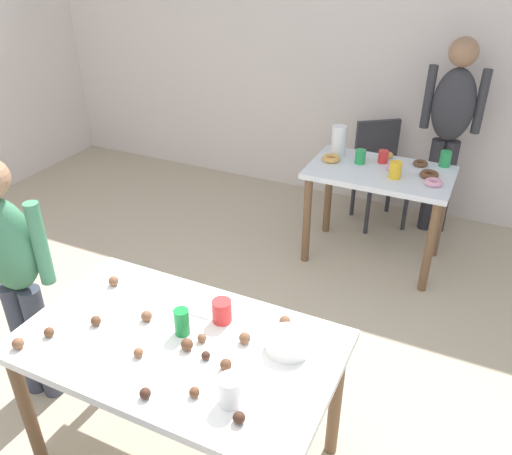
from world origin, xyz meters
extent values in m
plane|color=tan|center=(0.00, 0.00, 0.00)|extent=(6.40, 6.40, 0.00)
cube|color=silver|center=(0.00, 3.20, 1.30)|extent=(6.40, 0.10, 2.60)
cube|color=white|center=(0.14, 0.01, 0.73)|extent=(1.35, 0.79, 0.04)
cylinder|color=brown|center=(-0.48, -0.33, 0.35)|extent=(0.06, 0.06, 0.71)
cylinder|color=brown|center=(-0.48, 0.35, 0.35)|extent=(0.06, 0.06, 0.71)
cylinder|color=brown|center=(0.76, 0.35, 0.35)|extent=(0.06, 0.06, 0.71)
cube|color=silver|center=(0.48, 2.16, 0.73)|extent=(1.02, 0.63, 0.04)
cylinder|color=brown|center=(0.03, 1.91, 0.35)|extent=(0.06, 0.06, 0.71)
cylinder|color=brown|center=(0.93, 1.91, 0.35)|extent=(0.06, 0.06, 0.71)
cylinder|color=brown|center=(0.03, 2.42, 0.35)|extent=(0.06, 0.06, 0.71)
cylinder|color=brown|center=(0.93, 2.42, 0.35)|extent=(0.06, 0.06, 0.71)
cube|color=#2D2D33|center=(0.39, 2.76, 0.43)|extent=(0.56, 0.56, 0.04)
cube|color=#2D2D33|center=(0.28, 2.90, 0.66)|extent=(0.33, 0.26, 0.42)
cylinder|color=#2D2D33|center=(0.62, 2.72, 0.21)|extent=(0.04, 0.04, 0.41)
cylinder|color=#2D2D33|center=(0.35, 2.52, 0.21)|extent=(0.04, 0.04, 0.41)
cylinder|color=#2D2D33|center=(0.42, 3.00, 0.21)|extent=(0.04, 0.04, 0.41)
cylinder|color=#2D2D33|center=(0.15, 2.79, 0.21)|extent=(0.04, 0.04, 0.41)
cylinder|color=#383D4C|center=(-0.87, 0.03, 0.35)|extent=(0.11, 0.11, 0.71)
cylinder|color=#383D4C|center=(-0.76, 0.05, 0.35)|extent=(0.11, 0.11, 0.71)
ellipsoid|color=#3D7A56|center=(-0.82, 0.04, 0.96)|extent=(0.35, 0.25, 0.50)
cylinder|color=#3D7A56|center=(-0.63, 0.07, 0.99)|extent=(0.08, 0.08, 0.42)
cylinder|color=#28282D|center=(0.89, 2.85, 0.40)|extent=(0.11, 0.11, 0.80)
cylinder|color=#28282D|center=(0.78, 2.84, 0.40)|extent=(0.11, 0.11, 0.80)
ellipsoid|color=#333338|center=(0.84, 2.84, 1.09)|extent=(0.34, 0.23, 0.57)
sphere|color=#997051|center=(0.84, 2.84, 1.48)|extent=(0.22, 0.22, 0.22)
cylinder|color=#333338|center=(1.03, 2.86, 1.13)|extent=(0.08, 0.08, 0.48)
cylinder|color=#333338|center=(0.65, 2.82, 1.13)|extent=(0.08, 0.08, 0.48)
cylinder|color=white|center=(0.58, 0.17, 0.78)|extent=(0.19, 0.19, 0.07)
cylinder|color=#198438|center=(0.13, 0.06, 0.81)|extent=(0.07, 0.07, 0.12)
cube|color=silver|center=(0.10, 0.19, 0.75)|extent=(0.17, 0.02, 0.01)
cylinder|color=white|center=(0.49, -0.18, 0.81)|extent=(0.09, 0.09, 0.12)
cylinder|color=red|center=(0.25, 0.21, 0.80)|extent=(0.09, 0.09, 0.11)
sphere|color=brown|center=(0.20, -0.01, 0.78)|extent=(0.05, 0.05, 0.05)
sphere|color=brown|center=(-0.24, -0.05, 0.77)|extent=(0.05, 0.05, 0.05)
sphere|color=#3D2319|center=(0.20, -0.30, 0.77)|extent=(0.04, 0.04, 0.04)
sphere|color=brown|center=(-0.06, 0.07, 0.77)|extent=(0.05, 0.05, 0.05)
sphere|color=brown|center=(0.05, -0.13, 0.77)|extent=(0.04, 0.04, 0.04)
sphere|color=#3D2319|center=(0.56, -0.25, 0.77)|extent=(0.05, 0.05, 0.05)
sphere|color=brown|center=(-0.43, -0.31, 0.77)|extent=(0.05, 0.05, 0.05)
sphere|color=brown|center=(0.40, -0.04, 0.77)|extent=(0.05, 0.05, 0.05)
sphere|color=brown|center=(-0.37, -0.20, 0.77)|extent=(0.04, 0.04, 0.04)
sphere|color=#3D2319|center=(0.30, -0.03, 0.77)|extent=(0.04, 0.04, 0.04)
sphere|color=brown|center=(0.51, 0.29, 0.78)|extent=(0.05, 0.05, 0.05)
sphere|color=brown|center=(0.40, 0.12, 0.77)|extent=(0.05, 0.05, 0.05)
sphere|color=brown|center=(0.36, -0.21, 0.77)|extent=(0.04, 0.04, 0.04)
sphere|color=brown|center=(0.23, 0.05, 0.77)|extent=(0.04, 0.04, 0.04)
sphere|color=brown|center=(-0.36, 0.22, 0.77)|extent=(0.05, 0.05, 0.05)
cylinder|color=white|center=(0.12, 2.29, 0.87)|extent=(0.11, 0.11, 0.24)
cylinder|color=green|center=(0.31, 2.22, 0.80)|extent=(0.08, 0.08, 0.10)
cylinder|color=red|center=(0.46, 2.31, 0.80)|extent=(0.07, 0.07, 0.09)
cylinder|color=green|center=(0.88, 2.43, 0.81)|extent=(0.08, 0.08, 0.11)
cylinder|color=yellow|center=(0.60, 2.07, 0.81)|extent=(0.08, 0.08, 0.12)
torus|color=gold|center=(0.10, 2.17, 0.77)|extent=(0.14, 0.14, 0.04)
torus|color=pink|center=(0.56, 2.20, 0.77)|extent=(0.11, 0.11, 0.03)
torus|color=brown|center=(0.82, 2.19, 0.77)|extent=(0.13, 0.13, 0.04)
torus|color=gold|center=(0.46, 2.43, 0.77)|extent=(0.11, 0.11, 0.03)
torus|color=pink|center=(0.86, 2.07, 0.77)|extent=(0.12, 0.12, 0.04)
torus|color=brown|center=(0.72, 2.37, 0.77)|extent=(0.11, 0.11, 0.03)
camera|label=1|loc=(1.15, -1.35, 2.26)|focal=36.57mm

